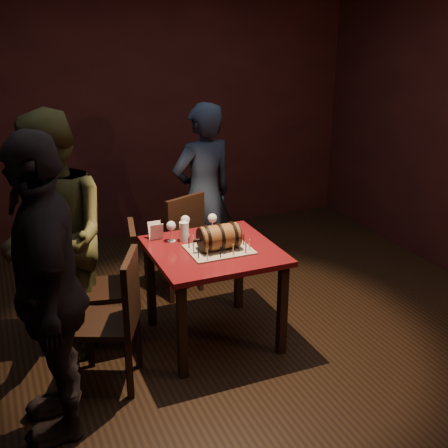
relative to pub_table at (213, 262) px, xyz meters
The scene contains 16 objects.
room_shell 0.77m from the pub_table, 62.97° to the right, with size 5.04×5.04×2.80m.
pub_table is the anchor object (origin of this frame).
cake_board 0.13m from the pub_table, 64.29° to the right, with size 0.45×0.35×0.01m, color #A09881.
barrel_cake 0.22m from the pub_table, 64.86° to the right, with size 0.34×0.20×0.20m.
birthday_candles 0.17m from the pub_table, 64.29° to the right, with size 0.40×0.30×0.09m.
wine_glass_left 0.41m from the pub_table, 133.91° to the left, with size 0.07×0.07×0.16m.
wine_glass_mid 0.41m from the pub_table, 106.71° to the left, with size 0.07×0.07×0.16m.
wine_glass_right 0.38m from the pub_table, 69.10° to the left, with size 0.07×0.07×0.16m.
pint_of_ale 0.32m from the pub_table, 124.24° to the left, with size 0.07×0.07×0.15m.
menu_card 0.50m from the pub_table, 135.02° to the left, with size 0.10×0.05×0.13m, color white, non-canonical shape.
chair_back 0.82m from the pub_table, 89.89° to the left, with size 0.52×0.52×0.93m.
chair_left_rear 0.69m from the pub_table, 160.90° to the left, with size 0.47×0.47×0.93m.
chair_left_front 0.84m from the pub_table, 160.91° to the right, with size 0.53×0.53×0.93m.
person_back 1.06m from the pub_table, 72.93° to the left, with size 0.60×0.40×1.66m, color #192132.
person_left_rear 1.13m from the pub_table, 164.43° to the left, with size 0.86×0.67×1.77m, color #404120.
person_left_front 1.35m from the pub_table, 155.74° to the right, with size 1.06×0.44×1.81m, color black.
Camera 1 is at (-1.45, -3.39, 2.33)m, focal length 45.00 mm.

